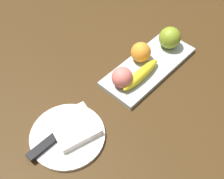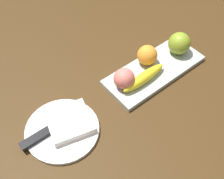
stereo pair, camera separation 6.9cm
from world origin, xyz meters
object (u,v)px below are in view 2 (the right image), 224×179
object	(u,v)px
orange_near_apple	(147,55)
knife	(42,135)
fruit_tray	(154,70)
peach	(124,79)
dinner_plate	(62,130)
apple	(179,43)
banana	(144,78)
folded_napkin	(69,122)

from	to	relation	value
orange_near_apple	knife	bearing A→B (deg)	-176.96
knife	orange_near_apple	bearing A→B (deg)	3.82
fruit_tray	orange_near_apple	size ratio (longest dim) A/B	5.20
peach	dinner_plate	bearing A→B (deg)	-177.83
fruit_tray	orange_near_apple	xyz separation A→B (m)	(-0.00, 0.04, 0.04)
fruit_tray	apple	world-z (taller)	apple
apple	banana	distance (m)	0.18
apple	banana	size ratio (longest dim) A/B	0.45
banana	dinner_plate	bearing A→B (deg)	174.80
apple	knife	distance (m)	0.52
apple	knife	world-z (taller)	apple
apple	dinner_plate	size ratio (longest dim) A/B	0.36
folded_napkin	dinner_plate	bearing A→B (deg)	180.00
peach	folded_napkin	bearing A→B (deg)	-177.56
banana	knife	world-z (taller)	banana
apple	banana	world-z (taller)	apple
folded_napkin	fruit_tray	bearing A→B (deg)	0.00
banana	folded_napkin	xyz separation A→B (m)	(-0.26, 0.02, -0.01)
fruit_tray	dinner_plate	world-z (taller)	fruit_tray
apple	peach	size ratio (longest dim) A/B	1.15
fruit_tray	knife	bearing A→B (deg)	177.84
peach	knife	distance (m)	0.28
banana	orange_near_apple	bearing A→B (deg)	38.51
orange_near_apple	banana	bearing A→B (deg)	-139.62
fruit_tray	apple	distance (m)	0.12
fruit_tray	peach	world-z (taller)	peach
fruit_tray	orange_near_apple	distance (m)	0.05
folded_napkin	peach	bearing A→B (deg)	2.44
folded_napkin	knife	distance (m)	0.08
orange_near_apple	dinner_plate	bearing A→B (deg)	-174.00
banana	dinner_plate	world-z (taller)	banana
peach	dinner_plate	xyz separation A→B (m)	(-0.23, -0.01, -0.04)
orange_near_apple	folded_napkin	bearing A→B (deg)	-173.54
peach	folded_napkin	world-z (taller)	peach
orange_near_apple	apple	bearing A→B (deg)	-13.97
apple	peach	distance (m)	0.24
fruit_tray	banana	distance (m)	0.07
fruit_tray	peach	distance (m)	0.13
dinner_plate	orange_near_apple	bearing A→B (deg)	6.00
fruit_tray	banana	size ratio (longest dim) A/B	2.05
banana	orange_near_apple	size ratio (longest dim) A/B	2.54
orange_near_apple	knife	world-z (taller)	orange_near_apple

